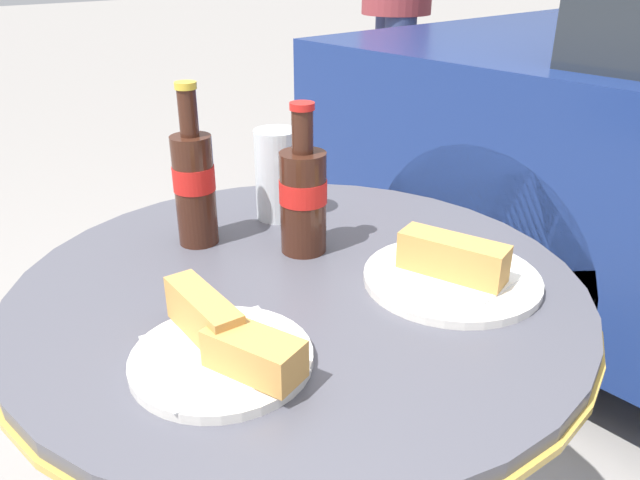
# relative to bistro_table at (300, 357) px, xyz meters

# --- Properties ---
(bistro_table) EXTENTS (0.81, 0.81, 0.73)m
(bistro_table) POSITION_rel_bistro_table_xyz_m (0.00, 0.00, 0.00)
(bistro_table) COLOR gold
(bistro_table) RESTS_ON ground_plane
(cola_bottle_left) EXTENTS (0.07, 0.07, 0.23)m
(cola_bottle_left) POSITION_rel_bistro_table_xyz_m (-0.07, 0.07, 0.22)
(cola_bottle_left) COLOR #3D1E14
(cola_bottle_left) RESTS_ON bistro_table
(cola_bottle_right) EXTENTS (0.06, 0.06, 0.25)m
(cola_bottle_right) POSITION_rel_bistro_table_xyz_m (-0.20, -0.04, 0.23)
(cola_bottle_right) COLOR #3D1E14
(cola_bottle_right) RESTS_ON bistro_table
(drinking_glass) EXTENTS (0.07, 0.07, 0.15)m
(drinking_glass) POSITION_rel_bistro_table_xyz_m (-0.20, 0.12, 0.20)
(drinking_glass) COLOR silver
(drinking_glass) RESTS_ON bistro_table
(lunch_plate_near) EXTENTS (0.22, 0.21, 0.07)m
(lunch_plate_near) POSITION_rel_bistro_table_xyz_m (0.09, -0.19, 0.15)
(lunch_plate_near) COLOR silver
(lunch_plate_near) RESTS_ON bistro_table
(lunch_plate_far) EXTENTS (0.25, 0.25, 0.07)m
(lunch_plate_far) POSITION_rel_bistro_table_xyz_m (0.15, 0.15, 0.15)
(lunch_plate_far) COLOR silver
(lunch_plate_far) RESTS_ON bistro_table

